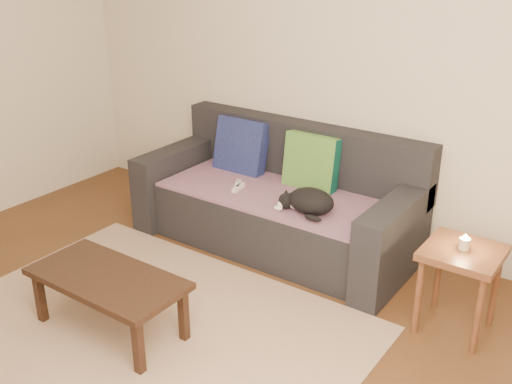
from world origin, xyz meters
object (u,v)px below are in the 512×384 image
cat (309,201)px  coffee_table (108,283)px  wii_remote_a (238,184)px  side_table (461,264)px  wii_remote_b (238,188)px  sofa (279,204)px

cat → coffee_table: cat is taller
cat → wii_remote_a: bearing=-166.4°
wii_remote_a → side_table: size_ratio=0.28×
wii_remote_a → cat: bearing=-126.6°
cat → wii_remote_b: cat is taller
sofa → coffee_table: 1.55m
sofa → wii_remote_b: size_ratio=14.00×
sofa → side_table: sofa is taller
sofa → cat: size_ratio=4.76×
coffee_table → wii_remote_a: bearing=94.2°
sofa → wii_remote_b: sofa is taller
wii_remote_b → coffee_table: 1.35m
cat → coffee_table: 1.43m
cat → coffee_table: (-0.57, -1.29, -0.19)m
side_table → coffee_table: side_table is taller
wii_remote_b → coffee_table: wii_remote_b is taller
cat → wii_remote_b: (-0.63, 0.05, -0.07)m
wii_remote_a → wii_remote_b: bearing=-167.7°
sofa → side_table: 1.52m
sofa → wii_remote_b: bearing=-140.1°
cat → coffee_table: bearing=-91.9°
coffee_table → sofa: bearing=83.5°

